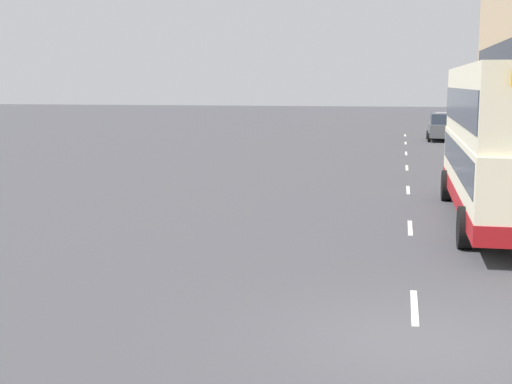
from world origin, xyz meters
TOP-DOWN VIEW (x-y plane):
  - ground_plane at (0.00, 0.00)m, footprint 220.00×220.00m
  - pavement at (6.50, 38.50)m, footprint 5.00×93.00m
  - lane_mark_0 at (0.00, 1.71)m, footprint 0.12×2.00m
  - lane_mark_1 at (0.00, 8.67)m, footprint 0.12×2.00m
  - lane_mark_2 at (0.00, 15.64)m, footprint 0.12×2.00m
  - lane_mark_3 at (0.00, 22.60)m, footprint 0.12×2.00m
  - lane_mark_4 at (0.00, 29.56)m, footprint 0.12×2.00m
  - lane_mark_5 at (0.00, 36.52)m, footprint 0.12×2.00m
  - lane_mark_6 at (0.00, 43.49)m, footprint 0.12×2.00m
  - double_decker_bus_near at (2.47, 9.87)m, footprint 2.85×10.93m
  - car_0 at (2.40, 38.95)m, footprint 1.95×4.09m

SIDE VIEW (x-z plane):
  - ground_plane at x=0.00m, z-range 0.00..0.00m
  - lane_mark_0 at x=0.00m, z-range 0.00..0.01m
  - lane_mark_1 at x=0.00m, z-range 0.00..0.01m
  - lane_mark_2 at x=0.00m, z-range 0.00..0.01m
  - lane_mark_3 at x=0.00m, z-range 0.00..0.01m
  - lane_mark_4 at x=0.00m, z-range 0.00..0.01m
  - lane_mark_5 at x=0.00m, z-range 0.00..0.01m
  - lane_mark_6 at x=0.00m, z-range 0.00..0.01m
  - pavement at x=6.50m, z-range 0.00..0.14m
  - car_0 at x=2.40m, z-range -0.02..1.81m
  - double_decker_bus_near at x=2.47m, z-range 0.13..4.43m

